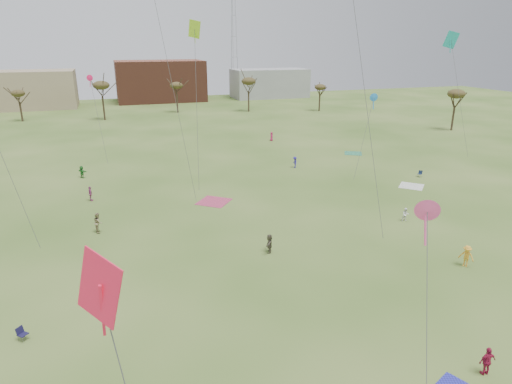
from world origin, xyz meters
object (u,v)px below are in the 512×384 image
object	(u,v)px
spectator_fore_a	(487,361)
camp_chair_left	(23,336)
radio_tower	(234,36)
camp_chair_right	(420,175)

from	to	relation	value
spectator_fore_a	camp_chair_left	xyz separation A→B (m)	(-24.49, 11.22, -0.60)
camp_chair_left	radio_tower	xyz separation A→B (m)	(47.25, 119.80, 18.95)
radio_tower	camp_chair_left	bearing A→B (deg)	-111.53
camp_chair_right	spectator_fore_a	bearing A→B (deg)	-62.40
camp_chair_right	radio_tower	distance (m)	100.60
spectator_fore_a	camp_chair_left	world-z (taller)	spectator_fore_a
camp_chair_left	radio_tower	world-z (taller)	radio_tower
camp_chair_left	camp_chair_right	xyz separation A→B (m)	(45.30, 21.02, 0.00)
camp_chair_right	radio_tower	world-z (taller)	radio_tower
radio_tower	camp_chair_right	bearing A→B (deg)	-91.13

